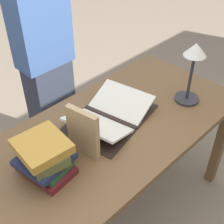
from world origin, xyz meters
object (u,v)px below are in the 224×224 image
at_px(open_book, 110,115).
at_px(coffee_mug, 86,130).
at_px(book_stack_tall, 44,157).
at_px(reading_lamp, 193,63).
at_px(book_standing_upright, 83,132).
at_px(person_reader, 45,59).

bearing_deg(open_book, coffee_mug, -8.16).
relative_size(book_stack_tall, reading_lamp, 0.72).
relative_size(book_stack_tall, coffee_mug, 2.69).
relative_size(open_book, book_standing_upright, 2.19).
distance_m(open_book, coffee_mug, 0.18).
relative_size(reading_lamp, coffee_mug, 3.72).
bearing_deg(book_stack_tall, coffee_mug, -171.31).
xyz_separation_m(open_book, reading_lamp, (-0.45, 0.20, 0.23)).
bearing_deg(reading_lamp, coffee_mug, -16.63).
bearing_deg(reading_lamp, open_book, -23.90).
bearing_deg(book_standing_upright, person_reader, -122.97).
height_order(coffee_mug, person_reader, person_reader).
xyz_separation_m(book_stack_tall, reading_lamp, (-0.93, 0.15, 0.16)).
distance_m(book_standing_upright, coffee_mug, 0.14).
height_order(reading_lamp, person_reader, person_reader).
relative_size(book_standing_upright, reading_lamp, 0.69).
xyz_separation_m(reading_lamp, person_reader, (0.39, -0.88, -0.17)).
relative_size(open_book, coffee_mug, 5.61).
bearing_deg(person_reader, open_book, -95.49).
distance_m(book_stack_tall, coffee_mug, 0.30).
bearing_deg(book_stack_tall, book_standing_upright, 170.97).
relative_size(open_book, person_reader, 0.32).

